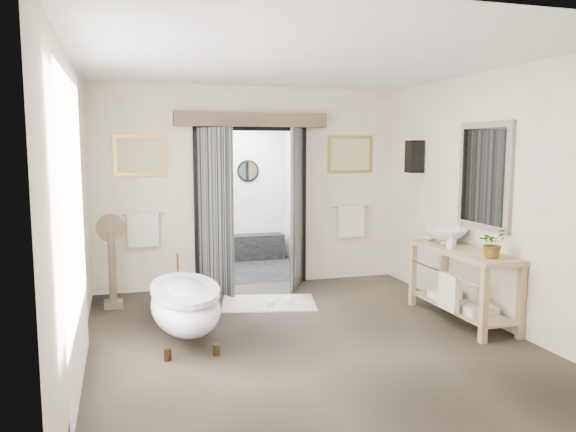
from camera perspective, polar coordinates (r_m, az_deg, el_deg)
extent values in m
plane|color=brown|center=(6.14, 1.64, -12.34)|extent=(5.00, 5.00, 0.00)
cube|color=silver|center=(3.55, 14.45, -2.71)|extent=(4.50, 0.02, 2.90)
cube|color=silver|center=(5.54, -20.98, 0.50)|extent=(0.02, 5.00, 2.90)
cube|color=silver|center=(6.86, 19.83, 1.73)|extent=(0.02, 5.00, 2.90)
cube|color=silver|center=(8.02, -14.48, 2.64)|extent=(1.45, 0.02, 2.90)
cube|color=silver|center=(8.69, 6.08, 3.15)|extent=(1.45, 0.02, 2.90)
cube|color=silver|center=(8.22, -3.86, 10.97)|extent=(1.60, 0.02, 0.60)
cube|color=white|center=(5.85, 1.74, 15.53)|extent=(4.50, 5.00, 0.02)
cube|color=white|center=(4.96, -20.86, -1.39)|extent=(0.02, 2.20, 2.70)
cube|color=gray|center=(6.89, 19.37, 3.85)|extent=(0.05, 0.95, 1.25)
cube|color=silver|center=(6.88, 19.16, 3.85)|extent=(0.01, 0.80, 1.10)
cube|color=black|center=(8.08, 12.72, 5.91)|extent=(0.20, 0.20, 0.45)
sphere|color=#FFCC8C|center=(8.08, 12.72, 5.91)|extent=(0.10, 0.10, 0.10)
cube|color=black|center=(9.40, -5.08, -5.45)|extent=(2.20, 2.00, 0.01)
cube|color=white|center=(9.19, -5.25, 9.92)|extent=(2.20, 2.00, 0.02)
cube|color=white|center=(10.19, -6.28, 2.59)|extent=(2.20, 0.02, 2.50)
cube|color=white|center=(9.06, -12.00, 1.92)|extent=(0.02, 2.00, 2.50)
cube|color=white|center=(9.49, 1.36, 2.30)|extent=(0.02, 2.00, 2.50)
cube|color=black|center=(10.15, -6.02, -3.26)|extent=(2.00, 0.35, 0.45)
cylinder|color=silver|center=(10.08, -8.52, 4.50)|extent=(0.40, 0.03, 0.40)
cylinder|color=silver|center=(10.22, -4.07, 4.60)|extent=(0.40, 0.03, 0.40)
cube|color=black|center=(8.11, -9.29, 0.69)|extent=(0.07, 0.10, 2.30)
cube|color=black|center=(8.46, 1.52, 1.04)|extent=(0.07, 0.10, 2.30)
cube|color=black|center=(8.20, -3.84, 8.88)|extent=(1.67, 0.10, 0.07)
cube|color=black|center=(7.79, -7.50, 0.46)|extent=(0.42, 0.72, 2.30)
cube|color=black|center=(8.07, 0.94, 0.75)|extent=(0.42, 0.72, 2.30)
cube|color=brown|center=(8.11, -3.69, 9.75)|extent=(2.20, 0.20, 0.20)
cube|color=#B0913B|center=(7.98, -14.76, 5.99)|extent=(0.72, 0.03, 0.57)
cube|color=beige|center=(7.97, -14.76, 5.99)|extent=(0.62, 0.01, 0.47)
cube|color=#B0913B|center=(8.66, 6.33, 6.24)|extent=(0.72, 0.03, 0.57)
cube|color=beige|center=(8.65, 6.36, 6.24)|extent=(0.62, 0.01, 0.47)
cylinder|color=silver|center=(7.99, -14.57, 0.24)|extent=(0.60, 0.02, 0.02)
cube|color=silver|center=(8.00, -14.52, -1.34)|extent=(0.42, 0.08, 0.48)
cylinder|color=silver|center=(8.67, 6.36, 0.95)|extent=(0.60, 0.02, 0.02)
cube|color=silver|center=(8.68, 6.39, -0.51)|extent=(0.42, 0.08, 0.48)
cylinder|color=#402C17|center=(5.66, -12.12, -13.61)|extent=(0.08, 0.08, 0.11)
cylinder|color=#402C17|center=(5.71, -7.29, -13.32)|extent=(0.08, 0.08, 0.11)
cylinder|color=#402C17|center=(6.72, -12.90, -10.27)|extent=(0.08, 0.08, 0.11)
cylinder|color=#402C17|center=(6.76, -8.87, -10.06)|extent=(0.08, 0.08, 0.11)
ellipsoid|color=white|center=(6.11, -10.41, -8.93)|extent=(0.71, 1.60, 0.51)
cylinder|color=#402C17|center=(6.75, -11.15, -4.72)|extent=(0.03, 0.03, 0.21)
cube|color=tan|center=(6.22, 19.29, -8.38)|extent=(0.07, 0.07, 0.85)
cube|color=tan|center=(6.49, 22.61, -7.88)|extent=(0.07, 0.07, 0.85)
cube|color=tan|center=(7.43, 12.58, -5.65)|extent=(0.07, 0.07, 0.85)
cube|color=tan|center=(7.66, 15.60, -5.36)|extent=(0.07, 0.07, 0.85)
cube|color=tan|center=(6.85, 17.37, -3.46)|extent=(0.55, 1.60, 0.05)
cube|color=tan|center=(7.00, 17.17, -8.82)|extent=(0.45, 1.50, 0.03)
cylinder|color=silver|center=(6.75, 15.39, -5.50)|extent=(0.02, 1.40, 0.02)
cube|color=silver|center=(6.67, 16.02, -7.43)|extent=(0.06, 0.34, 0.42)
cube|color=silver|center=(6.71, 18.86, -9.01)|extent=(0.35, 0.25, 0.10)
cube|color=silver|center=(7.27, 15.64, -7.66)|extent=(0.35, 0.25, 0.10)
cube|color=brown|center=(7.58, -17.29, -8.54)|extent=(0.23, 0.23, 0.08)
cylinder|color=brown|center=(7.46, -17.43, -4.98)|extent=(0.09, 0.09, 0.89)
cylinder|color=silver|center=(7.40, -17.57, -1.14)|extent=(0.31, 0.02, 0.31)
cylinder|color=brown|center=(7.38, -17.57, -1.15)|extent=(0.36, 0.02, 0.36)
cube|color=beige|center=(7.42, -1.98, -8.82)|extent=(1.35, 1.05, 0.01)
cube|color=white|center=(7.36, -1.87, -8.70)|extent=(0.16, 0.27, 0.05)
cube|color=white|center=(7.42, -0.13, -8.56)|extent=(0.16, 0.27, 0.05)
imported|color=white|center=(7.17, 15.71, -1.99)|extent=(0.58, 0.58, 0.19)
imported|color=gray|center=(6.39, 20.05, -2.61)|extent=(0.36, 0.34, 0.32)
imported|color=gray|center=(6.84, 16.25, -2.50)|extent=(0.10, 0.10, 0.17)
imported|color=gray|center=(7.38, 14.30, -1.80)|extent=(0.13, 0.13, 0.16)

